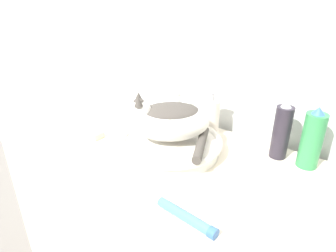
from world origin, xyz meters
TOP-DOWN VIEW (x-y plane):
  - wall_back at (0.00, 0.62)m, footprint 8.00×0.05m
  - vanity_counter at (0.00, 0.28)m, footprint 1.18×0.56m
  - sink_basin at (-0.04, 0.31)m, footprint 0.34×0.34m
  - cat at (-0.04, 0.30)m, footprint 0.31×0.29m
  - faucet at (-0.22, 0.35)m, footprint 0.16×0.07m
  - deodorant_stick at (-0.15, 0.49)m, footprint 0.05×0.05m
  - soap_pump_bottle at (-0.00, 0.49)m, footprint 0.07×0.07m
  - hairspray_can_black at (0.26, 0.49)m, footprint 0.05×0.05m
  - spray_bottle_trigger at (0.35, 0.49)m, footprint 0.06×0.06m
  - cream_tube at (0.19, 0.07)m, footprint 0.17×0.04m
  - soap_bar at (-0.33, 0.22)m, footprint 0.07×0.04m

SIDE VIEW (x-z plane):
  - vanity_counter at x=0.00m, z-range 0.00..0.81m
  - soap_bar at x=-0.33m, z-range 0.81..0.84m
  - cream_tube at x=0.19m, z-range 0.81..0.84m
  - sink_basin at x=-0.04m, z-range 0.81..0.87m
  - soap_pump_bottle at x=0.00m, z-range 0.80..0.97m
  - deodorant_stick at x=-0.15m, z-range 0.81..0.96m
  - faucet at x=-0.22m, z-range 0.81..0.97m
  - hairspray_can_black at x=0.26m, z-range 0.81..1.00m
  - spray_bottle_trigger at x=0.35m, z-range 0.81..1.00m
  - cat at x=-0.04m, z-range 0.85..1.01m
  - wall_back at x=0.00m, z-range 0.00..2.40m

